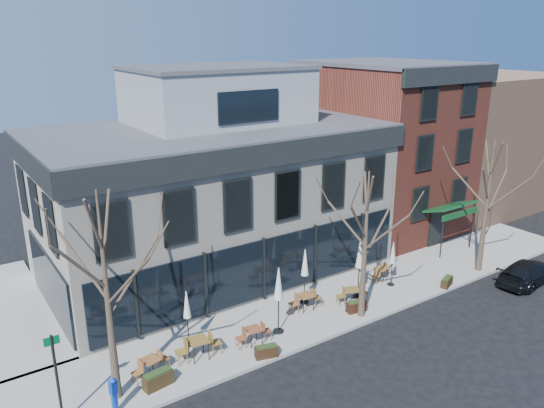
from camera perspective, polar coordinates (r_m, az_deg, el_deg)
ground at (r=27.06m, az=-0.98°, el=-10.53°), size 120.00×120.00×0.00m
sidewalk_front at (r=27.28m, az=7.37°, el=-10.25°), size 33.50×4.70×0.15m
corner_building at (r=29.37m, az=-6.35°, el=1.65°), size 18.39×10.39×11.10m
red_brick_building at (r=36.74m, az=11.83°, el=6.13°), size 8.20×11.78×11.18m
bg_building at (r=45.08m, az=19.82°, el=6.75°), size 12.00×12.00×10.00m
tree_corner at (r=19.35m, az=-17.27°, el=-9.43°), size 3.93×3.98×7.92m
tree_mid at (r=24.42m, az=10.01°, el=-4.23°), size 3.50×3.55×7.04m
tree_right at (r=31.01m, az=22.11°, el=-0.06°), size 3.72×3.77×7.48m
sign_pole at (r=19.81m, az=-22.17°, el=-16.61°), size 0.50×0.10×3.40m
parked_sedan at (r=31.90m, az=25.86°, el=-6.60°), size 4.46×2.10×1.26m
call_box at (r=20.30m, az=-16.65°, el=-19.00°), size 0.30×0.29×1.46m
cafe_set_0 at (r=21.99m, az=-12.91°, el=-16.54°), size 1.70×0.80×0.87m
cafe_set_1 at (r=22.59m, az=-7.90°, el=-14.94°), size 2.01×0.87×1.04m
cafe_set_2 at (r=23.36m, az=-1.98°, el=-13.81°), size 1.69×0.72×0.88m
cafe_set_3 at (r=25.96m, az=3.61°, el=-10.29°), size 1.80×0.76×0.94m
cafe_set_4 at (r=26.84m, az=8.62°, el=-9.55°), size 1.69×0.88×0.87m
cafe_set_5 at (r=29.43m, az=11.63°, el=-7.22°), size 1.60×0.84×0.82m
umbrella_0 at (r=22.83m, az=-9.14°, el=-10.94°), size 0.41×0.41×2.55m
umbrella_1 at (r=23.30m, az=0.71°, el=-8.94°), size 0.50×0.50×3.13m
umbrella_2 at (r=25.90m, az=3.56°, el=-6.61°), size 0.45×0.45×2.83m
umbrella_3 at (r=26.62m, az=9.43°, el=-5.61°), size 0.50×0.50×3.15m
umbrella_4 at (r=28.43m, az=12.86°, el=-5.35°), size 0.39×0.39×2.45m
planter_0 at (r=21.43m, az=-12.16°, el=-17.92°), size 1.19×0.61×0.64m
planter_1 at (r=22.61m, az=-0.61°, el=-15.55°), size 1.01×0.62×0.53m
planter_2 at (r=26.14m, az=9.06°, el=-10.81°), size 1.04×0.57×0.55m
planter_3 at (r=29.68m, az=18.29°, el=-7.94°), size 0.98×0.65×0.51m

